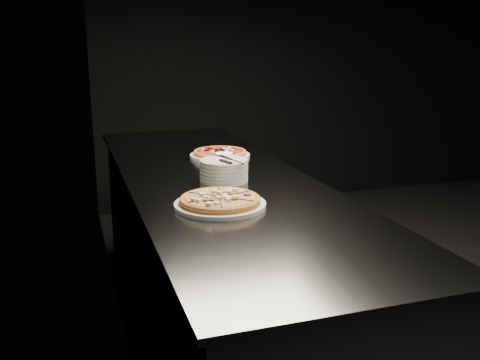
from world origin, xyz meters
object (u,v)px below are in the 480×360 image
object	(u,v)px
pizza_mushroom	(220,201)
plate_stack	(224,170)
counter	(216,277)
ramekin	(224,160)
pizza_tomato	(220,153)
cutlery	(227,160)

from	to	relation	value
pizza_mushroom	plate_stack	world-z (taller)	plate_stack
pizza_mushroom	plate_stack	bearing A→B (deg)	71.58
pizza_mushroom	plate_stack	xyz separation A→B (m)	(0.11, 0.34, 0.02)
counter	ramekin	distance (m)	0.51
pizza_mushroom	plate_stack	distance (m)	0.35
pizza_tomato	cutlery	world-z (taller)	cutlery
counter	pizza_tomato	distance (m)	0.60
cutlery	counter	bearing A→B (deg)	81.49
counter	pizza_mushroom	world-z (taller)	pizza_mushroom
pizza_mushroom	cutlery	world-z (taller)	cutlery
pizza_mushroom	ramekin	distance (m)	0.57
plate_stack	ramekin	size ratio (longest dim) A/B	2.42
counter	plate_stack	xyz separation A→B (m)	(0.01, -0.10, 0.50)
pizza_mushroom	ramekin	size ratio (longest dim) A/B	4.33
pizza_tomato	plate_stack	distance (m)	0.46
counter	ramekin	xyz separation A→B (m)	(0.07, 0.10, 0.50)
pizza_mushroom	counter	bearing A→B (deg)	76.79
pizza_mushroom	pizza_tomato	size ratio (longest dim) A/B	1.18
pizza_tomato	cutlery	size ratio (longest dim) A/B	1.42
plate_stack	cutlery	bearing A→B (deg)	-62.38
pizza_tomato	ramekin	bearing A→B (deg)	-101.95
counter	pizza_tomato	xyz separation A→B (m)	(0.12, 0.34, 0.48)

